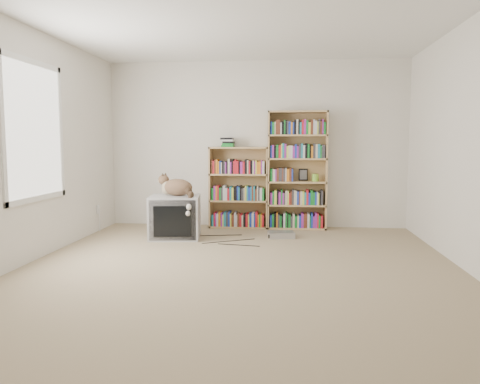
# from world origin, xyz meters

# --- Properties ---
(floor) EXTENTS (4.50, 5.00, 0.01)m
(floor) POSITION_xyz_m (0.00, 0.00, 0.00)
(floor) COLOR tan
(floor) RESTS_ON ground
(wall_back) EXTENTS (4.50, 0.02, 2.50)m
(wall_back) POSITION_xyz_m (0.00, 2.50, 1.25)
(wall_back) COLOR silver
(wall_back) RESTS_ON floor
(wall_front) EXTENTS (4.50, 0.02, 2.50)m
(wall_front) POSITION_xyz_m (0.00, -2.50, 1.25)
(wall_front) COLOR silver
(wall_front) RESTS_ON floor
(wall_left) EXTENTS (0.02, 5.00, 2.50)m
(wall_left) POSITION_xyz_m (-2.25, 0.00, 1.25)
(wall_left) COLOR silver
(wall_left) RESTS_ON floor
(wall_right) EXTENTS (0.02, 5.00, 2.50)m
(wall_right) POSITION_xyz_m (2.25, 0.00, 1.25)
(wall_right) COLOR silver
(wall_right) RESTS_ON floor
(ceiling) EXTENTS (4.50, 5.00, 0.02)m
(ceiling) POSITION_xyz_m (0.00, 0.00, 2.50)
(ceiling) COLOR white
(ceiling) RESTS_ON wall_back
(window) EXTENTS (0.02, 1.22, 1.52)m
(window) POSITION_xyz_m (-2.24, 0.20, 1.40)
(window) COLOR white
(window) RESTS_ON wall_left
(crt_tv) EXTENTS (0.72, 0.67, 0.57)m
(crt_tv) POSITION_xyz_m (-1.02, 1.47, 0.28)
(crt_tv) COLOR #ACACAF
(crt_tv) RESTS_ON floor
(cat) EXTENTS (0.59, 0.55, 0.50)m
(cat) POSITION_xyz_m (-0.96, 1.45, 0.65)
(cat) COLOR #382417
(cat) RESTS_ON crt_tv
(bookcase_tall) EXTENTS (0.87, 0.30, 1.74)m
(bookcase_tall) POSITION_xyz_m (0.62, 2.36, 0.83)
(bookcase_tall) COLOR tan
(bookcase_tall) RESTS_ON floor
(bookcase_short) EXTENTS (0.88, 0.30, 1.21)m
(bookcase_short) POSITION_xyz_m (-0.25, 2.36, 0.55)
(bookcase_short) COLOR tan
(bookcase_short) RESTS_ON floor
(book_stack) EXTENTS (0.19, 0.25, 0.14)m
(book_stack) POSITION_xyz_m (-0.41, 2.35, 1.28)
(book_stack) COLOR red
(book_stack) RESTS_ON bookcase_short
(green_mug) EXTENTS (0.10, 0.10, 0.11)m
(green_mug) POSITION_xyz_m (0.89, 2.34, 0.76)
(green_mug) COLOR #87C939
(green_mug) RESTS_ON bookcase_tall
(framed_print) EXTENTS (0.13, 0.05, 0.18)m
(framed_print) POSITION_xyz_m (0.71, 2.44, 0.80)
(framed_print) COLOR black
(framed_print) RESTS_ON bookcase_tall
(dvd_player) EXTENTS (0.38, 0.30, 0.08)m
(dvd_player) POSITION_xyz_m (0.40, 1.62, 0.04)
(dvd_player) COLOR #A3A3A7
(dvd_player) RESTS_ON floor
(wall_outlet) EXTENTS (0.01, 0.08, 0.13)m
(wall_outlet) POSITION_xyz_m (-2.24, 1.81, 0.32)
(wall_outlet) COLOR silver
(wall_outlet) RESTS_ON wall_left
(floor_cables) EXTENTS (1.20, 0.70, 0.01)m
(floor_cables) POSITION_xyz_m (0.01, 1.37, 0.00)
(floor_cables) COLOR black
(floor_cables) RESTS_ON floor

